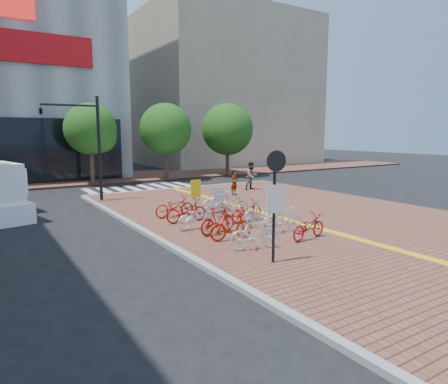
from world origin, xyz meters
TOP-DOWN VIEW (x-y plane):
  - ground at (0.00, 0.00)m, footprint 120.00×120.00m
  - sidewalk at (3.00, -5.00)m, footprint 14.00×34.00m
  - tactile_strip at (2.00, -5.00)m, footprint 0.40×34.00m
  - kerb_west at (-4.00, -5.00)m, footprint 0.25×34.00m
  - kerb_north at (3.00, 12.00)m, footprint 14.00×0.25m
  - far_sidewalk at (0.00, 21.00)m, footprint 70.00×8.00m
  - building_beige at (18.00, 32.00)m, footprint 20.00×18.00m
  - crosswalk at (0.50, 14.00)m, footprint 7.50×4.00m
  - street_trees at (5.04, 17.45)m, footprint 16.20×4.60m
  - bike_0 at (-1.86, -2.66)m, footprint 1.87×0.85m
  - bike_1 at (-1.91, -1.28)m, footprint 1.74×0.62m
  - bike_2 at (-1.86, -0.29)m, footprint 1.78×0.83m
  - bike_3 at (-2.11, 0.91)m, footprint 1.97×0.97m
  - bike_4 at (-1.96, 2.13)m, footprint 1.89×0.71m
  - bike_5 at (-1.95, 3.33)m, footprint 1.86×0.67m
  - bike_6 at (0.50, -2.66)m, footprint 1.81×0.88m
  - bike_7 at (0.36, -1.41)m, footprint 1.80×0.81m
  - bike_8 at (0.28, -0.32)m, footprint 1.97×0.76m
  - bike_9 at (0.28, 0.84)m, footprint 1.84×0.90m
  - bike_10 at (0.30, 2.08)m, footprint 1.88×0.64m
  - bike_11 at (0.27, 3.08)m, footprint 1.83×0.56m
  - pedestrian_a at (3.89, 7.20)m, footprint 0.67×0.58m
  - pedestrian_b at (6.16, 8.55)m, footprint 0.96×0.79m
  - utility_box at (0.79, 4.00)m, footprint 0.58×0.49m
  - yellow_sign at (-1.37, 2.37)m, footprint 0.48×0.11m
  - notice_sign at (-2.20, -4.03)m, footprint 0.61×0.19m
  - traffic_light_pole at (-4.83, 9.66)m, footprint 3.09×1.19m

SIDE VIEW (x-z plane):
  - ground at x=0.00m, z-range 0.00..0.00m
  - crosswalk at x=0.50m, z-range 0.00..0.01m
  - sidewalk at x=3.00m, z-range 0.00..0.15m
  - far_sidewalk at x=0.00m, z-range 0.00..0.15m
  - kerb_west at x=-4.00m, z-range 0.00..0.15m
  - kerb_north at x=3.00m, z-range 0.00..0.15m
  - tactile_strip at x=2.00m, z-range 0.15..0.16m
  - bike_6 at x=0.50m, z-range 0.15..1.06m
  - bike_9 at x=0.28m, z-range 0.15..1.08m
  - bike_5 at x=-1.95m, z-range 0.15..1.12m
  - bike_4 at x=-1.96m, z-range 0.15..1.13m
  - bike_3 at x=-2.11m, z-range 0.15..1.14m
  - bike_1 at x=-1.91m, z-range 0.15..1.17m
  - bike_2 at x=-1.86m, z-range 0.15..1.18m
  - bike_7 at x=0.36m, z-range 0.15..1.19m
  - bike_0 at x=-1.86m, z-range 0.15..1.23m
  - bike_11 at x=0.27m, z-range 0.15..1.25m
  - utility_box at x=0.79m, z-range 0.15..1.25m
  - bike_10 at x=0.30m, z-range 0.15..1.26m
  - bike_8 at x=0.28m, z-range 0.15..1.30m
  - pedestrian_a at x=3.89m, z-range 0.15..1.69m
  - pedestrian_b at x=6.16m, z-range 0.15..1.98m
  - yellow_sign at x=-1.37m, z-range 0.49..2.25m
  - notice_sign at x=-2.20m, z-range 0.58..3.88m
  - street_trees at x=5.04m, z-range 0.92..7.27m
  - traffic_light_pole at x=-4.83m, z-range 1.24..6.99m
  - building_beige at x=18.00m, z-range 0.00..18.00m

